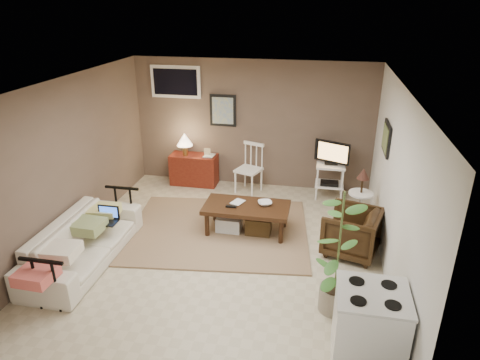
% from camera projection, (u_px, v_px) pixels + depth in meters
% --- Properties ---
extents(floor, '(5.00, 5.00, 0.00)m').
position_uv_depth(floor, '(222.00, 250.00, 6.23)').
color(floor, '#C1B293').
rests_on(floor, ground).
extents(art_back, '(0.50, 0.03, 0.60)m').
position_uv_depth(art_back, '(223.00, 110.00, 8.00)').
color(art_back, black).
extents(art_right, '(0.03, 0.60, 0.45)m').
position_uv_depth(art_right, '(387.00, 138.00, 6.18)').
color(art_right, black).
extents(window, '(0.96, 0.03, 0.60)m').
position_uv_depth(window, '(176.00, 82.00, 7.96)').
color(window, white).
extents(rug, '(3.01, 2.53, 0.03)m').
position_uv_depth(rug, '(218.00, 230.00, 6.75)').
color(rug, '#8D6E52').
rests_on(rug, floor).
extents(coffee_table, '(1.30, 0.67, 0.49)m').
position_uv_depth(coffee_table, '(246.00, 217.00, 6.61)').
color(coffee_table, '#321C0D').
rests_on(coffee_table, floor).
extents(sofa, '(0.61, 2.08, 0.81)m').
position_uv_depth(sofa, '(82.00, 235.00, 5.83)').
color(sofa, silver).
rests_on(sofa, floor).
extents(sofa_pillows, '(0.40, 1.98, 0.14)m').
position_uv_depth(sofa_pillows, '(75.00, 239.00, 5.56)').
color(sofa_pillows, '#EEDFC5').
rests_on(sofa_pillows, sofa).
extents(sofa_end_rails, '(0.56, 2.08, 0.70)m').
position_uv_depth(sofa_end_rails, '(91.00, 240.00, 5.83)').
color(sofa_end_rails, black).
rests_on(sofa_end_rails, floor).
extents(laptop, '(0.32, 0.23, 0.22)m').
position_uv_depth(laptop, '(107.00, 217.00, 6.07)').
color(laptop, black).
rests_on(laptop, sofa).
extents(red_console, '(0.90, 0.40, 1.04)m').
position_uv_depth(red_console, '(193.00, 167.00, 8.33)').
color(red_console, maroon).
rests_on(red_console, floor).
extents(spindle_chair, '(0.54, 0.54, 0.93)m').
position_uv_depth(spindle_chair, '(249.00, 170.00, 7.97)').
color(spindle_chair, white).
rests_on(spindle_chair, floor).
extents(tv_stand, '(0.61, 0.41, 1.07)m').
position_uv_depth(tv_stand, '(331.00, 169.00, 7.67)').
color(tv_stand, white).
rests_on(tv_stand, floor).
extents(side_table, '(0.38, 0.38, 1.02)m').
position_uv_depth(side_table, '(361.00, 192.00, 6.61)').
color(side_table, white).
rests_on(side_table, floor).
extents(armchair, '(0.85, 0.88, 0.74)m').
position_uv_depth(armchair, '(352.00, 230.00, 6.04)').
color(armchair, black).
rests_on(armchair, floor).
extents(potted_plant, '(0.39, 0.39, 1.55)m').
position_uv_depth(potted_plant, '(339.00, 249.00, 4.73)').
color(potted_plant, gray).
rests_on(potted_plant, floor).
extents(stove, '(0.67, 0.63, 0.88)m').
position_uv_depth(stove, '(369.00, 330.00, 4.13)').
color(stove, white).
rests_on(stove, floor).
extents(bowl, '(0.22, 0.12, 0.21)m').
position_uv_depth(bowl, '(265.00, 198.00, 6.52)').
color(bowl, '#321C0D').
rests_on(bowl, coffee_table).
extents(book_table, '(0.16, 0.08, 0.22)m').
position_uv_depth(book_table, '(233.00, 195.00, 6.62)').
color(book_table, '#321C0D').
rests_on(book_table, coffee_table).
extents(book_console, '(0.19, 0.04, 0.25)m').
position_uv_depth(book_console, '(205.00, 150.00, 8.15)').
color(book_console, '#321C0D').
rests_on(book_console, red_console).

